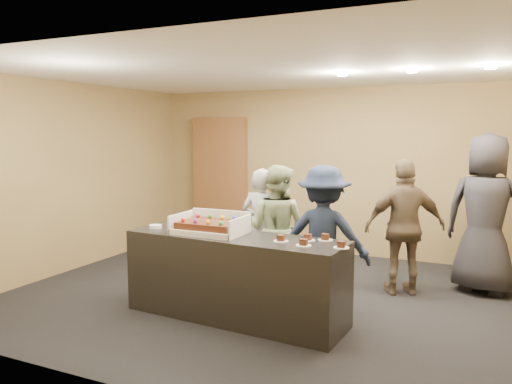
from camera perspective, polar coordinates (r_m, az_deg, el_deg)
room at (r=5.95m, az=0.86°, el=0.68°), size 6.04×6.00×2.70m
serving_counter at (r=5.42m, az=-2.42°, el=-9.67°), size 2.44×0.86×0.90m
storage_cabinet at (r=8.98m, az=-4.15°, el=1.31°), size 1.02×0.15×2.25m
cake_box at (r=5.46m, az=-5.14°, el=-4.17°), size 0.75×0.52×0.22m
sheet_cake at (r=5.43m, az=-5.30°, el=-3.71°), size 0.64×0.44×0.12m
plate_stack at (r=5.83m, az=-11.40°, el=-3.88°), size 0.14×0.14×0.04m
slice_a at (r=5.02m, az=2.87°, el=-5.41°), size 0.15×0.15×0.07m
slice_b at (r=5.08m, az=5.95°, el=-5.29°), size 0.15×0.15×0.07m
slice_c at (r=4.85m, az=5.46°, el=-5.87°), size 0.15×0.15×0.07m
slice_d at (r=5.11m, az=7.93°, el=-5.24°), size 0.15×0.15×0.07m
slice_e at (r=4.80m, az=9.73°, el=-6.06°), size 0.15×0.15×0.07m
person_server_grey at (r=6.38m, az=0.70°, el=-4.17°), size 0.57×0.38×1.54m
person_sage_man at (r=6.20m, az=2.42°, el=-4.25°), size 0.85×0.71×1.59m
person_navy_man at (r=5.70m, az=7.72°, el=-5.14°), size 1.13×0.76×1.62m
person_brown_extra at (r=6.38m, az=16.65°, el=-3.85°), size 1.06×0.79×1.67m
person_dark_suit at (r=6.76m, az=24.79°, el=-2.28°), size 1.08×0.83×1.98m
ceiling_spotlights at (r=6.00m, az=17.43°, el=13.05°), size 1.72×0.12×0.03m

